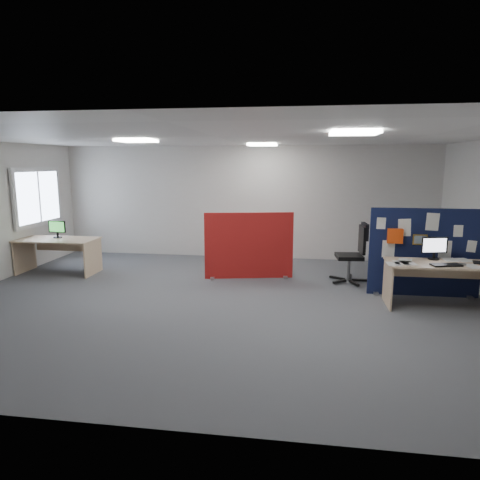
# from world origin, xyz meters

# --- Properties ---
(floor) EXTENTS (9.00, 9.00, 0.00)m
(floor) POSITION_xyz_m (0.00, 0.00, 0.00)
(floor) COLOR #515459
(floor) RESTS_ON ground
(ceiling) EXTENTS (9.00, 7.00, 0.02)m
(ceiling) POSITION_xyz_m (0.00, 0.00, 2.70)
(ceiling) COLOR white
(ceiling) RESTS_ON wall_back
(wall_back) EXTENTS (9.00, 0.02, 2.70)m
(wall_back) POSITION_xyz_m (0.00, 3.50, 1.35)
(wall_back) COLOR silver
(wall_back) RESTS_ON floor
(wall_front) EXTENTS (9.00, 0.02, 2.70)m
(wall_front) POSITION_xyz_m (0.00, -3.50, 1.35)
(wall_front) COLOR silver
(wall_front) RESTS_ON floor
(window) EXTENTS (0.06, 1.70, 1.30)m
(window) POSITION_xyz_m (-4.44, 2.00, 1.55)
(window) COLOR white
(window) RESTS_ON wall_left
(ceiling_lights) EXTENTS (4.10, 4.10, 0.04)m
(ceiling_lights) POSITION_xyz_m (0.33, 0.67, 2.67)
(ceiling_lights) COLOR white
(ceiling_lights) RESTS_ON ceiling
(navy_divider) EXTENTS (1.86, 0.30, 1.53)m
(navy_divider) POSITION_xyz_m (3.46, 0.85, 0.77)
(navy_divider) COLOR #0F1539
(navy_divider) RESTS_ON floor
(main_desk) EXTENTS (1.66, 0.74, 0.73)m
(main_desk) POSITION_xyz_m (3.58, 0.29, 0.55)
(main_desk) COLOR #D2B086
(main_desk) RESTS_ON floor
(monitor_main) EXTENTS (0.42, 0.18, 0.37)m
(monitor_main) POSITION_xyz_m (3.53, 0.50, 0.94)
(monitor_main) COLOR black
(monitor_main) RESTS_ON main_desk
(keyboard) EXTENTS (0.48, 0.28, 0.02)m
(keyboard) POSITION_xyz_m (3.59, 0.06, 0.74)
(keyboard) COLOR black
(keyboard) RESTS_ON main_desk
(mouse) EXTENTS (0.11, 0.07, 0.03)m
(mouse) POSITION_xyz_m (3.85, 0.13, 0.74)
(mouse) COLOR gray
(mouse) RESTS_ON main_desk
(red_divider) EXTENTS (1.75, 0.40, 1.33)m
(red_divider) POSITION_xyz_m (0.34, 1.56, 0.65)
(red_divider) COLOR maroon
(red_divider) RESTS_ON floor
(second_desk) EXTENTS (1.61, 0.80, 0.73)m
(second_desk) POSITION_xyz_m (-3.68, 1.43, 0.55)
(second_desk) COLOR #D2B086
(second_desk) RESTS_ON floor
(monitor_second) EXTENTS (0.40, 0.18, 0.36)m
(monitor_second) POSITION_xyz_m (-3.75, 1.54, 0.93)
(monitor_second) COLOR black
(monitor_second) RESTS_ON second_desk
(office_chair) EXTENTS (0.74, 0.76, 1.14)m
(office_chair) POSITION_xyz_m (2.41, 1.56, 0.65)
(office_chair) COLOR black
(office_chair) RESTS_ON floor
(desk_papers) EXTENTS (1.44, 0.78, 0.00)m
(desk_papers) POSITION_xyz_m (3.38, 0.27, 0.73)
(desk_papers) COLOR white
(desk_papers) RESTS_ON main_desk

